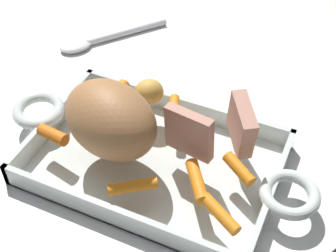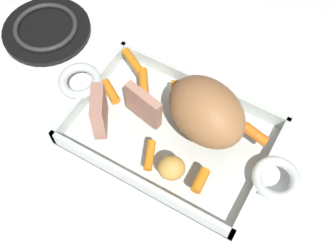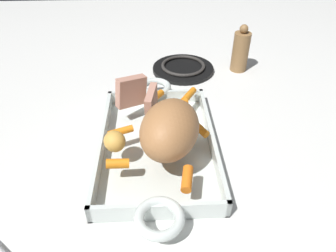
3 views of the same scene
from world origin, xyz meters
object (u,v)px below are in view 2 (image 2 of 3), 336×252
at_px(baby_carrot_northwest, 189,85).
at_px(baby_carrot_long, 255,134).
at_px(baby_carrot_northeast, 133,61).
at_px(baby_carrot_southeast, 200,180).
at_px(roasting_dish, 171,132).
at_px(stove_burner_rear, 46,29).
at_px(roast_slice_outer, 99,111).
at_px(pork_roast, 207,112).
at_px(baby_carrot_center_right, 149,155).
at_px(baby_carrot_southwest, 144,84).
at_px(potato_golden_small, 171,168).
at_px(roast_slice_thick, 144,105).
at_px(baby_carrot_center_left, 111,91).

relative_size(baby_carrot_northwest, baby_carrot_long, 1.35).
relative_size(baby_carrot_northeast, baby_carrot_southeast, 1.50).
height_order(roasting_dish, stove_burner_rear, roasting_dish).
distance_m(roast_slice_outer, baby_carrot_northeast, 0.14).
height_order(baby_carrot_long, stove_burner_rear, baby_carrot_long).
height_order(pork_roast, baby_carrot_center_right, pork_roast).
distance_m(baby_carrot_northeast, stove_burner_rear, 0.23).
bearing_deg(baby_carrot_southeast, pork_roast, -66.58).
bearing_deg(roasting_dish, baby_carrot_southwest, -27.24).
xyz_separation_m(pork_roast, baby_carrot_southwest, (0.13, -0.02, -0.04)).
bearing_deg(baby_carrot_southwest, baby_carrot_long, -178.34).
distance_m(pork_roast, baby_carrot_northwest, 0.10).
relative_size(baby_carrot_long, stove_burner_rear, 0.26).
xyz_separation_m(potato_golden_small, stove_burner_rear, (0.39, -0.16, -0.05)).
relative_size(roast_slice_thick, baby_carrot_northeast, 1.16).
bearing_deg(roasting_dish, stove_burner_rear, -13.73).
distance_m(roasting_dish, roast_slice_outer, 0.14).
bearing_deg(potato_golden_small, roast_slice_thick, -36.80).
xyz_separation_m(roast_slice_outer, baby_carrot_northeast, (0.02, -0.13, -0.03)).
distance_m(roast_slice_outer, roast_slice_thick, 0.07).
bearing_deg(potato_golden_small, stove_burner_rear, -22.74).
bearing_deg(roast_slice_thick, baby_carrot_center_left, -7.47).
relative_size(pork_roast, baby_carrot_northeast, 2.36).
height_order(roast_slice_thick, baby_carrot_northwest, roast_slice_thick).
height_order(pork_roast, baby_carrot_northwest, pork_roast).
xyz_separation_m(roasting_dish, baby_carrot_southwest, (0.08, -0.04, 0.04)).
bearing_deg(stove_burner_rear, baby_carrot_center_left, 159.20).
relative_size(roasting_dish, stove_burner_rear, 2.58).
height_order(roast_slice_thick, potato_golden_small, roast_slice_thick).
height_order(baby_carrot_center_right, baby_carrot_southeast, baby_carrot_southeast).
xyz_separation_m(baby_carrot_northwest, baby_carrot_center_right, (-0.01, 0.16, -0.00)).
height_order(roast_slice_outer, roast_slice_thick, same).
relative_size(pork_roast, stove_burner_rear, 0.78).
height_order(roast_slice_outer, stove_burner_rear, roast_slice_outer).
xyz_separation_m(baby_carrot_northwest, stove_burner_rear, (0.34, -0.00, -0.04)).
distance_m(baby_carrot_long, potato_golden_small, 0.16).
height_order(pork_roast, roast_slice_thick, pork_roast).
bearing_deg(baby_carrot_center_left, potato_golden_small, 154.80).
bearing_deg(roast_slice_outer, baby_carrot_long, -156.85).
xyz_separation_m(baby_carrot_southwest, potato_golden_small, (-0.13, 0.12, 0.01)).
distance_m(roast_slice_thick, baby_carrot_northwest, 0.10).
bearing_deg(baby_carrot_southeast, roast_slice_thick, -23.51).
xyz_separation_m(baby_carrot_center_right, potato_golden_small, (-0.05, 0.01, 0.01)).
bearing_deg(baby_carrot_northeast, baby_carrot_southwest, 141.68).
height_order(roasting_dish, potato_golden_small, potato_golden_small).
relative_size(baby_carrot_southwest, baby_carrot_long, 1.38).
distance_m(baby_carrot_northwest, baby_carrot_southeast, 0.19).
height_order(roasting_dish, roast_slice_outer, roast_slice_outer).
distance_m(roasting_dish, baby_carrot_center_left, 0.13).
height_order(baby_carrot_northeast, baby_carrot_southeast, baby_carrot_southeast).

